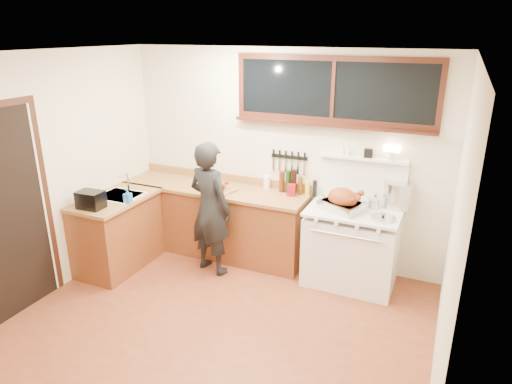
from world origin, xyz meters
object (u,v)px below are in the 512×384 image
at_px(vintage_stove, 352,244).
at_px(cutting_board, 217,186).
at_px(roast_turkey, 343,201).
at_px(man, 210,209).

distance_m(vintage_stove, cutting_board, 1.76).
xyz_separation_m(vintage_stove, cutting_board, (-1.69, -0.06, 0.49)).
bearing_deg(roast_turkey, vintage_stove, 29.30).
xyz_separation_m(vintage_stove, roast_turkey, (-0.12, -0.07, 0.54)).
xyz_separation_m(man, cutting_board, (-0.09, 0.36, 0.15)).
bearing_deg(man, roast_turkey, 13.46).
relative_size(man, cutting_board, 3.25).
relative_size(man, roast_turkey, 2.96).
bearing_deg(roast_turkey, man, -166.54).
height_order(vintage_stove, roast_turkey, vintage_stove).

